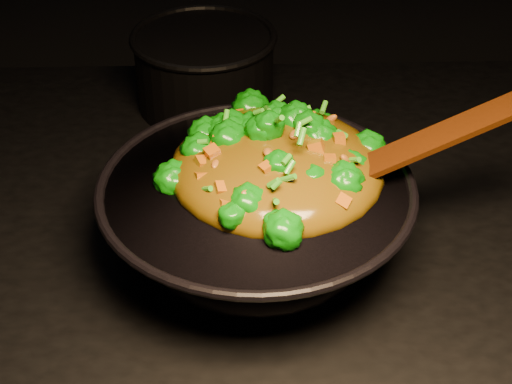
{
  "coord_description": "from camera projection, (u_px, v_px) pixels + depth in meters",
  "views": [
    {
      "loc": [
        0.04,
        -0.75,
        1.52
      ],
      "look_at": [
        0.06,
        -0.03,
        0.98
      ],
      "focal_mm": 55.0,
      "sensor_mm": 36.0,
      "label": 1
    }
  ],
  "objects": [
    {
      "name": "stir_fry",
      "position": [
        277.0,
        141.0,
        0.88
      ],
      "size": [
        0.26,
        0.26,
        0.09
      ],
      "primitive_type": null,
      "rotation": [
        0.0,
        0.0,
        -0.05
      ],
      "color": "#0C7408",
      "rests_on": "wok"
    },
    {
      "name": "wok",
      "position": [
        256.0,
        221.0,
        0.92
      ],
      "size": [
        0.37,
        0.37,
        0.1
      ],
      "primitive_type": null,
      "rotation": [
        0.0,
        0.0,
        -0.06
      ],
      "color": "black",
      "rests_on": "stovetop"
    },
    {
      "name": "back_pot",
      "position": [
        205.0,
        69.0,
        1.19
      ],
      "size": [
        0.24,
        0.24,
        0.12
      ],
      "primitive_type": "cylinder",
      "rotation": [
        0.0,
        0.0,
        -0.17
      ],
      "color": "black",
      "rests_on": "stovetop"
    },
    {
      "name": "spatula",
      "position": [
        417.0,
        146.0,
        0.87
      ],
      "size": [
        0.25,
        0.07,
        0.1
      ],
      "primitive_type": "cube",
      "rotation": [
        0.0,
        -0.38,
        0.14
      ],
      "color": "#351005",
      "rests_on": "wok"
    }
  ]
}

